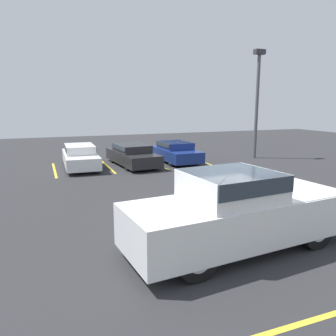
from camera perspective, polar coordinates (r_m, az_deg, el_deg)
name	(u,v)px	position (r m, az deg, el deg)	size (l,w,h in m)	color
ground_plane	(225,237)	(8.98, 9.98, -11.78)	(60.00, 60.00, 0.00)	#2D2D30
stall_stripe_a	(55,170)	(18.52, -19.16, -0.34)	(0.12, 4.24, 0.01)	yellow
stall_stripe_b	(108,166)	(18.82, -10.46, 0.27)	(0.12, 4.24, 0.01)	yellow
stall_stripe_c	(155,163)	(19.54, -2.23, 0.84)	(0.12, 4.24, 0.01)	yellow
stall_stripe_d	(198,160)	(20.63, 5.28, 1.35)	(0.12, 4.24, 0.01)	yellow
aisle_stripe_foreground	(330,315)	(6.57, 26.44, -21.92)	(0.12, 8.80, 0.01)	yellow
pickup_truck	(240,211)	(8.07, 12.40, -7.28)	(5.79, 2.47, 1.93)	white
parked_sedan_a	(80,156)	(18.73, -15.06, 2.10)	(1.82, 4.65, 1.26)	silver
parked_sedan_b	(132,154)	(18.91, -6.25, 2.41)	(2.17, 4.83, 1.21)	#232326
parked_sedan_c	(175,151)	(19.92, 1.27, 2.94)	(1.87, 4.29, 1.22)	navy
light_post	(257,96)	(21.99, 15.29, 12.00)	(0.70, 0.36, 6.80)	#515156
traffic_cone	(294,191)	(13.00, 21.02, -3.76)	(0.48, 0.48, 0.65)	black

